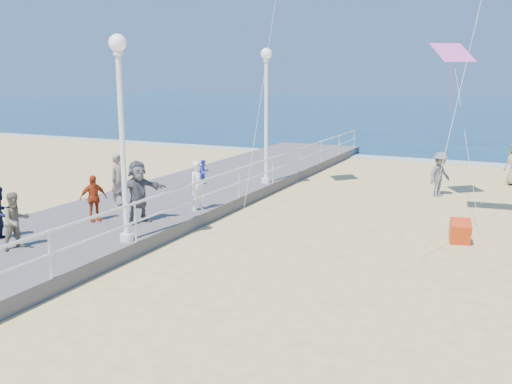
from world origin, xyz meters
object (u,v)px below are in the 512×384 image
at_px(lamp_post_far, 266,102).
at_px(spectator_5, 138,192).
at_px(spectator_1, 16,221).
at_px(spectator_6, 119,180).
at_px(beach_walker_a, 440,174).
at_px(woman_holding_toddler, 198,186).
at_px(toddler_held, 204,172).
at_px(spectator_7, 0,213).
at_px(spectator_3, 93,198).
at_px(lamp_post_mid, 121,117).
at_px(box_kite, 460,234).

xyz_separation_m(lamp_post_far, spectator_5, (-0.85, -7.31, -2.33)).
relative_size(spectator_1, spectator_6, 0.82).
bearing_deg(beach_walker_a, woman_holding_toddler, 165.77).
distance_m(spectator_1, spectator_5, 3.64).
xyz_separation_m(toddler_held, spectator_7, (-3.22, -5.20, -0.52)).
bearing_deg(spectator_7, spectator_1, -113.54).
relative_size(spectator_1, spectator_3, 1.04).
bearing_deg(lamp_post_mid, box_kite, 31.62).
relative_size(lamp_post_mid, woman_holding_toddler, 3.32).
bearing_deg(spectator_1, beach_walker_a, -15.69).
bearing_deg(box_kite, beach_walker_a, 90.81).
relative_size(woman_holding_toddler, box_kite, 2.67).
relative_size(spectator_1, spectator_5, 0.78).
distance_m(woman_holding_toddler, spectator_5, 2.22).
xyz_separation_m(spectator_3, box_kite, (10.08, 3.62, -0.80)).
bearing_deg(toddler_held, spectator_6, 119.73).
bearing_deg(lamp_post_mid, spectator_7, -157.47).
xyz_separation_m(spectator_5, spectator_6, (-1.89, 1.48, -0.05)).
relative_size(lamp_post_far, spectator_7, 3.63).
bearing_deg(spectator_6, woman_holding_toddler, -64.16).
bearing_deg(spectator_1, spectator_6, 25.44).
relative_size(woman_holding_toddler, spectator_1, 1.10).
height_order(lamp_post_mid, toddler_held, lamp_post_mid).
distance_m(lamp_post_far, spectator_7, 11.05).
distance_m(lamp_post_mid, spectator_5, 3.00).
distance_m(toddler_held, spectator_5, 2.43).
xyz_separation_m(lamp_post_mid, beach_walker_a, (6.47, 11.19, -2.78)).
xyz_separation_m(spectator_1, beach_walker_a, (8.55, 12.93, -0.25)).
height_order(spectator_1, box_kite, spectator_1).
xyz_separation_m(lamp_post_far, spectator_1, (-2.08, -10.73, -2.53)).
bearing_deg(spectator_1, toddler_held, -3.33).
bearing_deg(woman_holding_toddler, spectator_1, 174.85).
relative_size(woman_holding_toddler, spectator_3, 1.14).
height_order(lamp_post_far, spectator_1, lamp_post_far).
height_order(woman_holding_toddler, spectator_1, woman_holding_toddler).
distance_m(woman_holding_toddler, spectator_7, 5.91).
xyz_separation_m(toddler_held, spectator_5, (-0.95, -2.22, -0.31)).
bearing_deg(spectator_5, toddler_held, -0.56).
relative_size(lamp_post_mid, spectator_1, 3.64).
bearing_deg(woman_holding_toddler, beach_walker_a, -26.11).
bearing_deg(spectator_3, lamp_post_far, 15.54).
height_order(spectator_3, spectator_7, spectator_7).
bearing_deg(spectator_5, lamp_post_far, 15.97).
relative_size(spectator_6, spectator_7, 1.21).
relative_size(woman_holding_toddler, spectator_6, 0.90).
distance_m(lamp_post_far, spectator_1, 11.22).
bearing_deg(lamp_post_far, toddler_held, -88.88).
relative_size(toddler_held, box_kite, 1.33).
bearing_deg(toddler_held, spectator_7, 163.37).
height_order(woman_holding_toddler, spectator_5, spectator_5).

